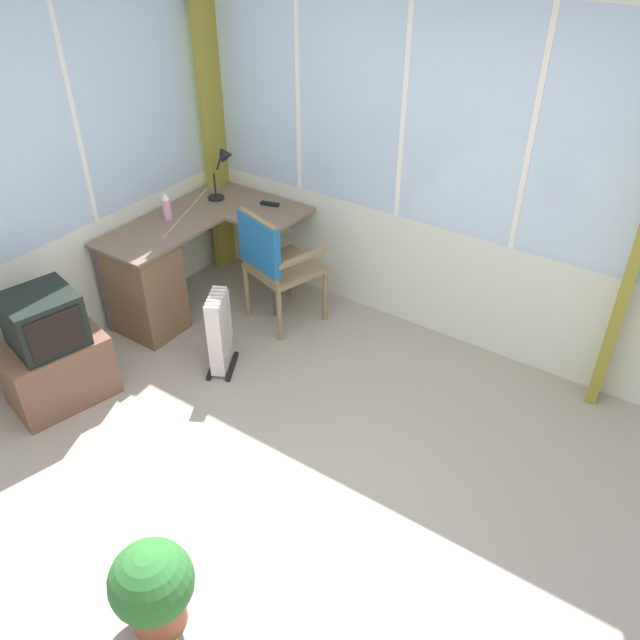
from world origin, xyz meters
name	(u,v)px	position (x,y,z in m)	size (l,w,h in m)	color
ground	(289,499)	(0.00, 0.00, -0.03)	(4.88, 5.35, 0.06)	#9F9987
east_window_panel	(460,174)	(1.97, 0.00, 1.29)	(0.07, 4.35, 2.57)	silver
curtain_corner	(214,128)	(1.84, 2.08, 1.24)	(0.23, 0.07, 2.47)	olive
desk	(154,278)	(0.81, 1.86, 0.42)	(1.43, 1.02, 0.76)	#76614B
desk_lamp	(224,165)	(1.68, 1.85, 1.03)	(0.24, 0.21, 0.41)	black
tv_remote	(270,204)	(1.75, 1.46, 0.77)	(0.04, 0.15, 0.02)	black
spray_bottle	(167,206)	(1.12, 1.96, 0.86)	(0.06, 0.06, 0.22)	pink
wooden_armchair	(270,257)	(1.33, 1.14, 0.59)	(0.61, 0.60, 0.94)	olive
tv_on_stand	(53,355)	(-0.18, 1.77, 0.36)	(0.73, 0.58, 0.82)	brown
space_heater	(220,331)	(0.69, 1.10, 0.31)	(0.37, 0.30, 0.61)	silver
potted_plant	(153,586)	(-0.95, 0.06, 0.28)	(0.39, 0.39, 0.51)	#A75A39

